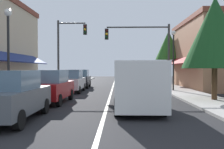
% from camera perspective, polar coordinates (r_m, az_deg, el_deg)
% --- Properties ---
extents(ground_plane, '(80.00, 80.00, 0.00)m').
position_cam_1_polar(ground_plane, '(21.13, -0.02, -3.66)').
color(ground_plane, black).
extents(sidewalk_left, '(2.60, 56.00, 0.12)m').
position_cam_1_polar(sidewalk_left, '(21.96, -14.54, -3.36)').
color(sidewalk_left, gray).
rests_on(sidewalk_left, ground).
extents(sidewalk_right, '(2.60, 56.00, 0.12)m').
position_cam_1_polar(sidewalk_right, '(21.69, 14.69, -3.42)').
color(sidewalk_right, '#A39E99').
rests_on(sidewalk_right, ground).
extents(lane_center_stripe, '(0.14, 52.00, 0.01)m').
position_cam_1_polar(lane_center_stripe, '(21.13, -0.02, -3.66)').
color(lane_center_stripe, silver).
rests_on(lane_center_stripe, ground).
extents(storefront_right_block, '(6.81, 10.20, 6.43)m').
position_cam_1_polar(storefront_right_block, '(24.78, 22.82, 4.41)').
color(storefront_right_block, '#9E6B4C').
rests_on(storefront_right_block, ground).
extents(parked_car_nearest_left, '(1.85, 4.13, 1.77)m').
position_cam_1_polar(parked_car_nearest_left, '(9.23, -22.58, -4.65)').
color(parked_car_nearest_left, '#4C5156').
rests_on(parked_car_nearest_left, ground).
extents(parked_car_second_left, '(1.84, 4.13, 1.77)m').
position_cam_1_polar(parked_car_second_left, '(13.50, -14.19, -2.75)').
color(parked_car_second_left, maroon).
rests_on(parked_car_second_left, ground).
extents(parked_car_third_left, '(1.81, 4.11, 1.77)m').
position_cam_1_polar(parked_car_third_left, '(19.33, -9.50, -1.53)').
color(parked_car_third_left, '#B7BABF').
rests_on(parked_car_third_left, ground).
extents(parked_car_far_left, '(1.87, 4.15, 1.77)m').
position_cam_1_polar(parked_car_far_left, '(24.10, -7.44, -0.97)').
color(parked_car_far_left, black).
rests_on(parked_car_far_left, ground).
extents(van_in_lane, '(2.02, 5.19, 2.12)m').
position_cam_1_polar(van_in_lane, '(10.94, 5.93, -2.24)').
color(van_in_lane, silver).
rests_on(van_in_lane, ground).
extents(traffic_signal_mast_arm, '(5.46, 0.50, 5.60)m').
position_cam_1_polar(traffic_signal_mast_arm, '(20.74, 8.01, 6.90)').
color(traffic_signal_mast_arm, '#333333').
rests_on(traffic_signal_mast_arm, ground).
extents(traffic_signal_left_corner, '(2.67, 0.50, 6.15)m').
position_cam_1_polar(traffic_signal_left_corner, '(22.07, -10.50, 6.90)').
color(traffic_signal_left_corner, '#333333').
rests_on(traffic_signal_left_corner, ground).
extents(street_lamp_left_near, '(0.36, 0.36, 4.76)m').
position_cam_1_polar(street_lamp_left_near, '(13.01, -23.17, 7.32)').
color(street_lamp_left_near, black).
rests_on(street_lamp_left_near, ground).
extents(street_lamp_right_mid, '(0.36, 0.36, 4.90)m').
position_cam_1_polar(street_lamp_right_mid, '(20.14, 14.22, 5.43)').
color(street_lamp_right_mid, black).
rests_on(street_lamp_right_mid, ground).
extents(tree_right_near, '(3.62, 3.62, 5.84)m').
position_cam_1_polar(tree_right_near, '(14.81, 22.98, 9.03)').
color(tree_right_near, '#4C331E').
rests_on(tree_right_near, ground).
extents(tree_right_far, '(2.93, 2.93, 6.15)m').
position_cam_1_polar(tree_right_far, '(28.41, 13.12, 6.66)').
color(tree_right_far, '#4C331E').
rests_on(tree_right_far, ground).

